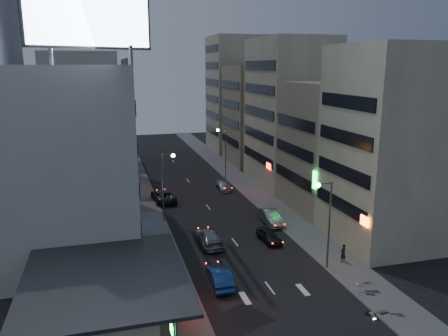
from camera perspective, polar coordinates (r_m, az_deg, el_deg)
name	(u,v)px	position (r m, az deg, el deg)	size (l,w,h in m)	color
ground	(290,314)	(34.43, 8.56, -18.31)	(180.00, 180.00, 0.00)	black
sidewalk_left	(143,203)	(59.56, -10.52, -4.47)	(4.00, 120.00, 0.12)	#4C4C4F
sidewalk_right	(256,194)	(62.81, 4.19, -3.35)	(4.00, 120.00, 0.12)	#4C4C4F
food_court	(93,302)	(32.82, -16.74, -16.45)	(11.00, 13.00, 3.88)	#C0B696
white_building	(60,155)	(47.72, -20.69, 1.58)	(14.00, 24.00, 18.00)	#B0B0AB
shophouse_near	(388,147)	(46.85, 20.67, 2.62)	(10.00, 11.00, 20.00)	#C0B696
shophouse_mid	(334,146)	(56.96, 14.18, 2.78)	(11.00, 12.00, 16.00)	gray
shophouse_far	(289,112)	(67.83, 8.54, 7.21)	(10.00, 14.00, 22.00)	#C0B696
far_left_a	(83,118)	(72.15, -17.92, 6.27)	(11.00, 10.00, 20.00)	#B0B0AB
far_left_b	(84,123)	(85.37, -17.83, 5.57)	(12.00, 10.00, 15.00)	gray
far_right_a	(259,115)	(82.06, 4.56, 6.93)	(11.00, 12.00, 18.00)	gray
far_right_b	(239,94)	(95.19, 1.97, 9.64)	(12.00, 12.00, 24.00)	#C0B696
billboard	(89,16)	(36.82, -17.18, 18.48)	(9.52, 3.75, 6.20)	#595B60
street_lamp_right_near	(326,213)	(39.49, 13.17, -5.69)	(1.60, 0.44, 8.02)	#595B60
street_lamp_left	(166,178)	(50.67, -7.59, -1.26)	(1.60, 0.44, 8.02)	#595B60
street_lamp_right_far	(223,146)	(70.26, -0.09, 2.91)	(1.60, 0.44, 8.02)	#595B60
parked_car_right_near	(269,236)	(46.21, 5.91, -8.78)	(1.59, 3.96, 1.35)	black
parked_car_right_mid	(271,217)	(51.24, 6.11, -6.39)	(1.68, 4.83, 1.59)	#94969B
parked_car_left	(163,196)	(59.69, -7.92, -3.58)	(2.68, 5.81, 1.61)	#2A292F
parked_car_right_far	(224,185)	(64.64, 0.00, -2.29)	(1.80, 4.43, 1.29)	#9EA0A6
road_car_blue	(220,277)	(37.51, -0.58, -14.03)	(1.59, 4.55, 1.50)	navy
road_car_silver	(209,237)	(45.26, -1.95, -9.04)	(2.20, 5.41, 1.57)	gray
person	(343,253)	(42.64, 15.29, -10.68)	(0.64, 0.42, 1.75)	black
scooter_black_a	(404,308)	(36.12, 22.43, -16.52)	(1.59, 0.53, 0.97)	black
scooter_silver_a	(385,302)	(36.10, 20.27, -16.08)	(2.06, 0.69, 1.26)	#A0A3A8
scooter_blue	(374,286)	(38.22, 19.05, -14.35)	(1.91, 0.64, 1.17)	navy
scooter_black_b	(379,284)	(38.69, 19.57, -14.14)	(1.70, 0.57, 1.04)	black
scooter_silver_b	(368,275)	(39.93, 18.26, -13.14)	(1.71, 0.57, 1.05)	#9C9FA4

